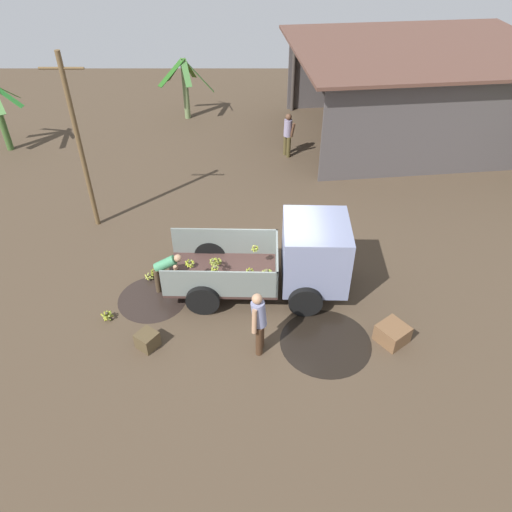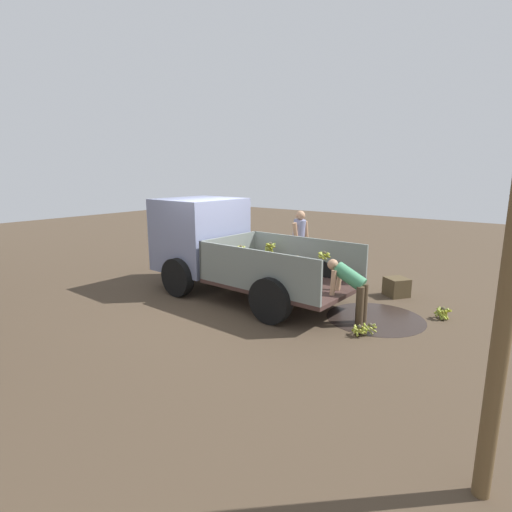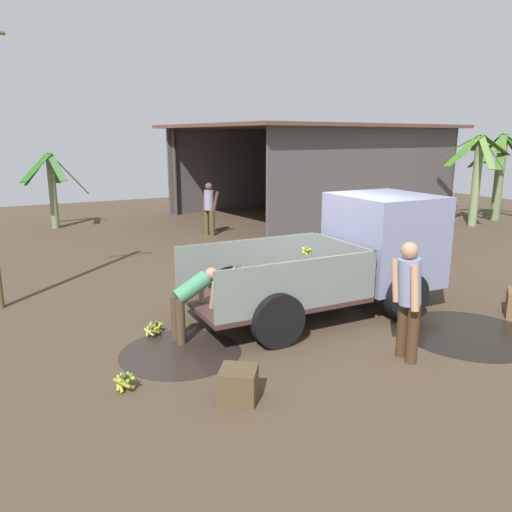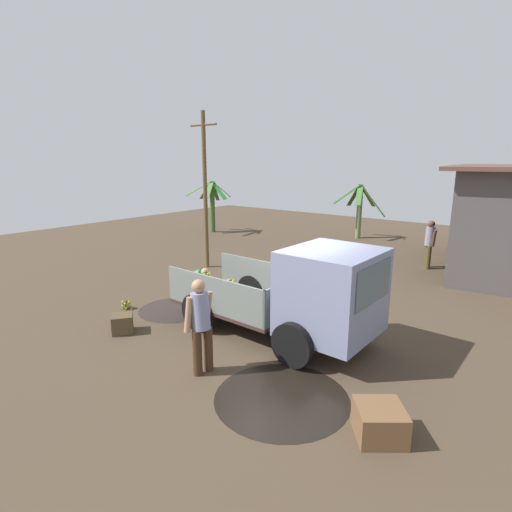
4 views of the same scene
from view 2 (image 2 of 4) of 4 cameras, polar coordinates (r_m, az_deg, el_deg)
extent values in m
plane|color=#473829|center=(8.85, -3.89, -5.84)|extent=(36.00, 36.00, 0.00)
cylinder|color=black|center=(7.91, 16.66, -8.52)|extent=(1.81, 1.81, 0.01)
cylinder|color=black|center=(11.30, -1.44, -1.83)|extent=(2.19, 2.19, 0.01)
cube|color=#402B26|center=(8.19, 3.62, -3.89)|extent=(2.91, 1.88, 0.08)
cube|color=slate|center=(7.40, -0.33, -2.09)|extent=(2.87, 0.12, 0.80)
cube|color=slate|center=(8.80, 7.00, 0.11)|extent=(2.87, 0.12, 0.80)
cube|color=slate|center=(8.96, -3.71, 0.38)|extent=(0.09, 1.82, 0.80)
cube|color=#7C84A5|center=(9.56, -7.98, 3.17)|extent=(1.67, 1.82, 1.66)
cube|color=#4C606B|center=(10.14, -11.24, 5.44)|extent=(0.06, 1.43, 0.73)
cylinder|color=black|center=(8.94, -11.17, -3.00)|extent=(0.86, 0.24, 0.85)
cylinder|color=black|center=(10.21, -3.04, -0.92)|extent=(0.86, 0.24, 0.85)
cylinder|color=black|center=(7.23, 2.04, -6.39)|extent=(0.86, 0.24, 0.85)
cylinder|color=black|center=(8.75, 9.52, -3.27)|extent=(0.86, 0.24, 0.85)
sphere|color=brown|center=(8.26, 5.93, -0.15)|extent=(0.08, 0.08, 0.08)
cylinder|color=#99AD30|center=(8.27, 6.28, -0.60)|extent=(0.11, 0.14, 0.15)
cylinder|color=#989B2F|center=(8.31, 6.11, -0.55)|extent=(0.14, 0.04, 0.15)
cylinder|color=olive|center=(8.32, 5.82, -0.56)|extent=(0.11, 0.13, 0.15)
cylinder|color=olive|center=(8.29, 5.57, -0.55)|extent=(0.08, 0.15, 0.14)
cylinder|color=olive|center=(8.23, 5.56, -0.54)|extent=(0.16, 0.10, 0.12)
cylinder|color=olive|center=(8.20, 5.83, -0.51)|extent=(0.17, 0.09, 0.09)
cylinder|color=olive|center=(8.22, 6.20, -0.56)|extent=(0.10, 0.17, 0.11)
sphere|color=brown|center=(8.32, -2.17, 1.36)|extent=(0.07, 0.07, 0.07)
cylinder|color=olive|center=(8.36, -1.88, 1.07)|extent=(0.15, 0.06, 0.12)
cylinder|color=#96A43D|center=(8.39, -2.07, 1.16)|extent=(0.15, 0.10, 0.10)
cylinder|color=#95A927|center=(8.37, -2.36, 1.04)|extent=(0.07, 0.14, 0.13)
cylinder|color=olive|center=(8.35, -2.56, 1.11)|extent=(0.09, 0.15, 0.10)
cylinder|color=#99B028|center=(8.30, -2.45, 0.95)|extent=(0.14, 0.07, 0.13)
cylinder|color=#8F9E23|center=(8.28, -2.20, 0.95)|extent=(0.14, 0.11, 0.12)
cylinder|color=#AAB140|center=(8.28, -1.98, 0.99)|extent=(0.09, 0.15, 0.11)
cylinder|color=#9AA02D|center=(8.32, -1.87, 0.94)|extent=(0.08, 0.13, 0.14)
sphere|color=#4A4330|center=(8.95, 2.09, 1.79)|extent=(0.07, 0.07, 0.07)
cylinder|color=olive|center=(8.94, 1.75, 1.36)|extent=(0.14, 0.12, 0.15)
cylinder|color=olive|center=(8.90, 1.87, 1.40)|extent=(0.17, 0.05, 0.12)
cylinder|color=olive|center=(8.89, 2.19, 1.46)|extent=(0.14, 0.16, 0.10)
cylinder|color=olive|center=(8.92, 2.48, 1.46)|extent=(0.06, 0.17, 0.11)
cylinder|color=#94A63C|center=(8.97, 2.42, 1.38)|extent=(0.13, 0.12, 0.15)
cylinder|color=olive|center=(9.02, 2.27, 1.63)|extent=(0.18, 0.07, 0.09)
cylinder|color=olive|center=(9.00, 1.98, 1.39)|extent=(0.10, 0.13, 0.16)
cylinder|color=olive|center=(8.99, 1.70, 1.60)|extent=(0.04, 0.18, 0.09)
sphere|color=brown|center=(8.03, 5.31, -0.21)|extent=(0.06, 0.06, 0.06)
cylinder|color=olive|center=(7.98, 5.58, -0.58)|extent=(0.11, 0.17, 0.10)
cylinder|color=#9DA132|center=(8.03, 5.75, -0.60)|extent=(0.09, 0.16, 0.12)
cylinder|color=olive|center=(8.07, 5.68, -0.52)|extent=(0.16, 0.10, 0.12)
cylinder|color=olive|center=(8.09, 5.34, -0.58)|extent=(0.14, 0.10, 0.15)
cylinder|color=olive|center=(8.09, 5.00, -0.37)|extent=(0.09, 0.17, 0.09)
cylinder|color=#A1AC37|center=(8.04, 4.86, -0.58)|extent=(0.11, 0.16, 0.13)
cylinder|color=olive|center=(7.99, 4.93, -0.56)|extent=(0.17, 0.08, 0.10)
cylinder|color=#90A925|center=(7.97, 5.23, -0.64)|extent=(0.17, 0.10, 0.11)
sphere|color=#49422F|center=(7.90, 9.72, 0.43)|extent=(0.08, 0.08, 0.08)
cylinder|color=#919D44|center=(7.85, 9.58, -0.08)|extent=(0.17, 0.07, 0.14)
cylinder|color=olive|center=(7.85, 10.05, 0.02)|extent=(0.11, 0.18, 0.11)
cylinder|color=#9EA828|center=(7.91, 10.24, 0.08)|extent=(0.11, 0.18, 0.11)
cylinder|color=#AAAC27|center=(7.95, 10.09, 0.04)|extent=(0.16, 0.11, 0.14)
cylinder|color=#A8B235|center=(7.97, 9.80, 0.08)|extent=(0.17, 0.08, 0.14)
cylinder|color=#969B3E|center=(7.97, 9.39, 0.23)|extent=(0.11, 0.18, 0.10)
cylinder|color=#9FB038|center=(7.92, 9.19, 0.14)|extent=(0.10, 0.18, 0.11)
cylinder|color=#A9AB2A|center=(7.87, 9.32, -0.01)|extent=(0.17, 0.10, 0.13)
sphere|color=brown|center=(8.94, 1.91, 1.23)|extent=(0.07, 0.07, 0.07)
cylinder|color=olive|center=(8.92, 1.64, 0.77)|extent=(0.15, 0.07, 0.15)
cylinder|color=olive|center=(8.90, 1.87, 0.73)|extent=(0.14, 0.10, 0.16)
cylinder|color=olive|center=(8.90, 2.12, 0.79)|extent=(0.09, 0.16, 0.14)
cylinder|color=#93A526|center=(8.94, 2.30, 0.84)|extent=(0.10, 0.16, 0.14)
cylinder|color=gold|center=(8.99, 2.15, 0.82)|extent=(0.14, 0.07, 0.16)
cylinder|color=olive|center=(9.02, 1.96, 0.98)|extent=(0.16, 0.11, 0.13)
cylinder|color=olive|center=(9.00, 1.73, 0.84)|extent=(0.08, 0.15, 0.16)
cylinder|color=olive|center=(8.96, 1.44, 0.99)|extent=(0.12, 0.17, 0.10)
sphere|color=brown|center=(9.05, -1.00, 0.51)|extent=(0.08, 0.08, 0.08)
cylinder|color=#99AA27|center=(9.12, -1.29, 0.31)|extent=(0.10, 0.20, 0.12)
cylinder|color=#9AAD45|center=(9.05, -1.47, 0.17)|extent=(0.17, 0.17, 0.14)
cylinder|color=olive|center=(9.03, -1.35, 0.06)|extent=(0.19, 0.10, 0.16)
cylinder|color=olive|center=(9.02, -0.99, -0.05)|extent=(0.15, 0.14, 0.18)
cylinder|color=olive|center=(9.03, -0.73, -0.02)|extent=(0.05, 0.16, 0.18)
cylinder|color=olive|center=(9.06, -0.53, 0.19)|extent=(0.16, 0.18, 0.14)
cylinder|color=olive|center=(9.12, -0.70, 0.26)|extent=(0.19, 0.05, 0.13)
cylinder|color=olive|center=(9.13, -1.00, 0.19)|extent=(0.17, 0.15, 0.16)
sphere|color=#413B2A|center=(7.85, 3.55, -2.36)|extent=(0.07, 0.07, 0.07)
cylinder|color=olive|center=(7.87, 3.08, -2.69)|extent=(0.11, 0.16, 0.12)
cylinder|color=#A0A935|center=(7.84, 3.15, -2.81)|extent=(0.15, 0.11, 0.14)
cylinder|color=olive|center=(7.80, 3.39, -2.82)|extent=(0.17, 0.08, 0.12)
cylinder|color=olive|center=(7.80, 3.86, -2.74)|extent=(0.09, 0.18, 0.10)
cylinder|color=#97A12F|center=(7.84, 4.02, -2.72)|extent=(0.08, 0.17, 0.11)
cylinder|color=olive|center=(7.90, 3.97, -2.60)|extent=(0.17, 0.10, 0.11)
cylinder|color=olive|center=(7.92, 3.68, -2.59)|extent=(0.17, 0.09, 0.12)
cylinder|color=olive|center=(7.92, 3.30, -2.55)|extent=(0.11, 0.17, 0.11)
cylinder|color=#422A1A|center=(10.57, 6.36, -0.56)|extent=(0.19, 0.19, 0.84)
cylinder|color=#422A1A|center=(10.40, 5.50, -0.75)|extent=(0.19, 0.19, 0.84)
cylinder|color=#7E83A9|center=(10.33, 6.15, 3.37)|extent=(0.41, 0.37, 0.68)
sphere|color=tan|center=(10.25, 6.37, 5.81)|extent=(0.24, 0.24, 0.24)
cylinder|color=tan|center=(10.45, 7.17, 3.27)|extent=(0.14, 0.21, 0.63)
cylinder|color=tan|center=(10.13, 5.69, 3.03)|extent=(0.14, 0.23, 0.63)
cylinder|color=#443423|center=(7.39, 14.59, -6.94)|extent=(0.15, 0.15, 0.72)
cylinder|color=#443423|center=(7.57, 15.12, -6.51)|extent=(0.15, 0.15, 0.72)
cylinder|color=#418A5D|center=(7.42, 13.26, -2.85)|extent=(0.63, 0.30, 0.49)
sphere|color=tan|center=(7.51, 10.92, -1.20)|extent=(0.20, 0.20, 0.20)
cylinder|color=tan|center=(7.39, 10.93, -4.05)|extent=(0.10, 0.17, 0.54)
cylinder|color=tan|center=(7.72, 11.79, -3.34)|extent=(0.11, 0.23, 0.54)
sphere|color=#4A4330|center=(7.11, 16.00, -9.46)|extent=(0.07, 0.07, 0.07)
cylinder|color=#8EA129|center=(7.10, 15.36, -9.77)|extent=(0.14, 0.17, 0.10)
cylinder|color=olive|center=(7.08, 15.82, -10.12)|extent=(0.16, 0.05, 0.15)
cylinder|color=#A1A848|center=(7.09, 16.35, -10.06)|extent=(0.10, 0.17, 0.13)
cylinder|color=#A7AE37|center=(7.15, 16.57, -9.76)|extent=(0.14, 0.17, 0.11)
cylinder|color=#A5B04E|center=(7.20, 16.00, -9.57)|extent=(0.18, 0.09, 0.11)
cylinder|color=#959D27|center=(7.16, 15.63, -9.94)|extent=(0.06, 0.14, 0.17)
sphere|color=#48402E|center=(8.26, 25.16, -6.87)|extent=(0.08, 0.08, 0.08)
cylinder|color=#9BAF30|center=(8.22, 25.00, -7.56)|extent=(0.19, 0.05, 0.19)
cylinder|color=#9AA431|center=(8.24, 25.37, -7.59)|extent=(0.15, 0.16, 0.20)
cylinder|color=#949B23|center=(8.28, 25.51, -7.53)|extent=(0.06, 0.17, 0.21)
cylinder|color=olive|center=(8.33, 25.61, -7.14)|extent=(0.21, 0.17, 0.14)
cylinder|color=#96AA40|center=(8.35, 25.19, -7.26)|extent=(0.19, 0.06, 0.19)
cylinder|color=olive|center=(8.34, 24.74, -7.06)|extent=(0.17, 0.20, 0.14)
cylinder|color=olive|center=(8.30, 24.56, -7.22)|extent=(0.05, 0.21, 0.16)
cylinder|color=olive|center=(8.24, 24.76, -7.51)|extent=(0.17, 0.14, 0.20)
sphere|color=#413B2A|center=(7.00, 14.54, -9.79)|extent=(0.08, 0.08, 0.08)
cylinder|color=#A8AE46|center=(7.01, 13.91, -10.08)|extent=(0.10, 0.18, 0.11)
cylinder|color=#A0AD37|center=(6.99, 14.11, -10.39)|extent=(0.14, 0.12, 0.16)
cylinder|color=olive|center=(6.94, 14.44, -10.34)|extent=(0.18, 0.09, 0.11)
cylinder|color=olive|center=(6.97, 14.93, -10.34)|extent=(0.10, 0.18, 0.12)
cylinder|color=olive|center=(7.01, 15.09, -10.22)|extent=(0.10, 0.17, 0.12)
cylinder|color=olive|center=(7.06, 14.85, -10.17)|extent=(0.16, 0.09, 0.15)
cylinder|color=olive|center=(7.07, 14.54, -10.21)|extent=(0.14, 0.08, 0.16)
cylinder|color=#9CAC23|center=(7.06, 14.11, -9.94)|extent=(0.11, 0.18, 0.10)
cube|color=#4D3E27|center=(9.36, 19.44, -4.20)|extent=(0.62, 0.62, 0.41)
cube|color=brown|center=(12.24, -7.41, 0.21)|extent=(0.90, 0.90, 0.45)
camera|label=1|loc=(18.48, 22.15, 31.13)|focal=35.00mm
camera|label=3|loc=(13.58, 37.25, 11.46)|focal=35.00mm
camera|label=4|loc=(16.71, 0.33, 15.58)|focal=28.00mm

